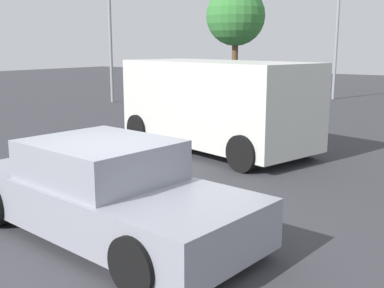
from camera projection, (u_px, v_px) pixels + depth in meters
ground_plane at (104, 238)px, 6.22m from camera, size 80.00×80.00×0.00m
sedan_foreground at (105, 192)px, 6.25m from camera, size 4.47×2.24×1.28m
dog at (42, 167)px, 8.83m from camera, size 0.62×0.26×0.42m
van_white at (216, 103)px, 11.32m from camera, size 5.29×3.33×2.14m
light_post_mid at (339, 2)px, 21.87m from camera, size 0.44×0.44×6.69m
tree_back_center at (236, 16)px, 28.35m from camera, size 3.54×3.54×6.06m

